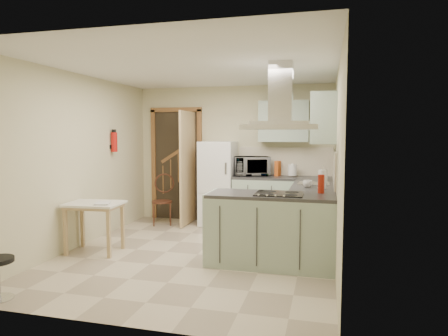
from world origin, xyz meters
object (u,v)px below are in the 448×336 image
(fridge, at_px, (218,183))
(extractor_hood, at_px, (280,127))
(drop_leaf_table, at_px, (95,227))
(bentwood_chair, at_px, (162,202))
(peninsula, at_px, (271,229))
(microwave, at_px, (251,166))

(fridge, bearing_deg, extractor_hood, -56.21)
(drop_leaf_table, relative_size, bentwood_chair, 0.90)
(peninsula, relative_size, extractor_hood, 1.72)
(drop_leaf_table, bearing_deg, peninsula, -2.89)
(fridge, xyz_separation_m, bentwood_chair, (-0.99, -0.23, -0.34))
(fridge, xyz_separation_m, drop_leaf_table, (-1.21, -2.05, -0.40))
(drop_leaf_table, height_order, bentwood_chair, bentwood_chair)
(microwave, bearing_deg, bentwood_chair, 169.27)
(drop_leaf_table, bearing_deg, extractor_hood, -2.95)
(fridge, xyz_separation_m, peninsula, (1.22, -1.98, -0.30))
(peninsula, relative_size, microwave, 2.55)
(extractor_hood, bearing_deg, peninsula, 180.00)
(microwave, bearing_deg, peninsula, -94.72)
(extractor_hood, distance_m, microwave, 2.28)
(bentwood_chair, bearing_deg, microwave, -12.49)
(extractor_hood, relative_size, drop_leaf_table, 1.21)
(fridge, relative_size, drop_leaf_table, 2.02)
(extractor_hood, bearing_deg, drop_leaf_table, -178.37)
(extractor_hood, distance_m, drop_leaf_table, 2.88)
(drop_leaf_table, xyz_separation_m, microwave, (1.80, 2.13, 0.72))
(fridge, distance_m, drop_leaf_table, 2.42)
(fridge, distance_m, microwave, 0.67)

